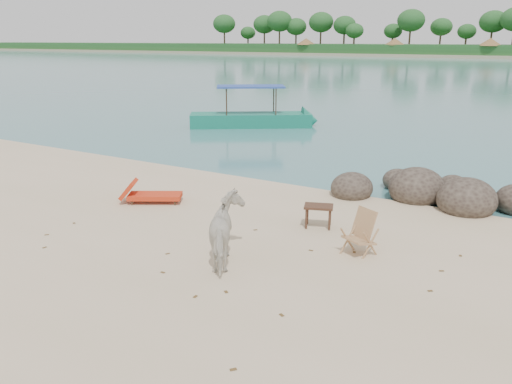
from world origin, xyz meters
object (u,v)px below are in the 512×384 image
at_px(lounge_chair, 155,194).
at_px(boulders, 443,195).
at_px(deck_chair, 359,235).
at_px(cow, 228,233).
at_px(side_table, 318,218).
at_px(boat_near, 251,93).

bearing_deg(lounge_chair, boulders, 0.67).
height_order(boulders, lounge_chair, boulders).
relative_size(lounge_chair, deck_chair, 1.96).
relative_size(boulders, cow, 3.99).
bearing_deg(side_table, boulders, 38.12).
height_order(cow, boat_near, boat_near).
bearing_deg(deck_chair, cow, -113.00).
bearing_deg(lounge_chair, deck_chair, -34.75).
distance_m(deck_chair, boat_near, 16.92).
bearing_deg(cow, lounge_chair, -63.18).
bearing_deg(cow, boat_near, -93.88).
bearing_deg(boat_near, cow, -93.96).
bearing_deg(side_table, cow, -125.38).
distance_m(boulders, cow, 7.06).
height_order(boulders, cow, cow).
distance_m(lounge_chair, deck_chair, 6.12).
relative_size(boulders, deck_chair, 7.00).
distance_m(boulders, lounge_chair, 8.07).
distance_m(boulders, deck_chair, 4.71).
relative_size(deck_chair, boat_near, 0.13).
height_order(boulders, deck_chair, deck_chair).
bearing_deg(deck_chair, boulders, 107.38).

